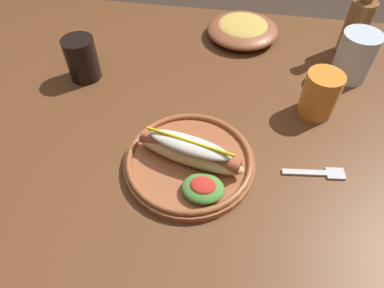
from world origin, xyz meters
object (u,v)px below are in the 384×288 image
at_px(glass_bottle, 358,23).
at_px(soda_cup, 82,59).
at_px(water_cup, 355,56).
at_px(extra_cup, 320,94).
at_px(hot_dog_plate, 190,160).
at_px(fork, 319,173).
at_px(side_bowl, 242,29).

bearing_deg(glass_bottle, soda_cup, -161.55).
relative_size(water_cup, extra_cup, 1.15).
bearing_deg(soda_cup, hot_dog_plate, -38.03).
relative_size(hot_dog_plate, glass_bottle, 1.10).
distance_m(hot_dog_plate, fork, 0.25).
relative_size(soda_cup, glass_bottle, 0.45).
distance_m(fork, extra_cup, 0.18).
relative_size(hot_dog_plate, fork, 2.11).
bearing_deg(side_bowl, fork, -68.37).
relative_size(fork, soda_cup, 1.16).
bearing_deg(extra_cup, fork, -90.77).
height_order(soda_cup, extra_cup, soda_cup).
height_order(fork, water_cup, water_cup).
distance_m(water_cup, extra_cup, 0.17).
distance_m(fork, glass_bottle, 0.45).
xyz_separation_m(water_cup, glass_bottle, (0.01, 0.11, 0.03)).
xyz_separation_m(water_cup, extra_cup, (-0.09, -0.15, -0.01)).
bearing_deg(fork, soda_cup, 152.10).
distance_m(water_cup, side_bowl, 0.31).
xyz_separation_m(fork, water_cup, (0.09, 0.32, 0.06)).
xyz_separation_m(glass_bottle, side_bowl, (-0.29, 0.03, -0.06)).
bearing_deg(extra_cup, water_cup, 58.17).
xyz_separation_m(soda_cup, water_cup, (0.65, 0.11, 0.01)).
distance_m(hot_dog_plate, glass_bottle, 0.58).
bearing_deg(side_bowl, soda_cup, -146.57).
distance_m(extra_cup, side_bowl, 0.34).
xyz_separation_m(fork, side_bowl, (-0.18, 0.46, 0.02)).
distance_m(hot_dog_plate, water_cup, 0.49).
height_order(hot_dog_plate, glass_bottle, glass_bottle).
bearing_deg(water_cup, hot_dog_plate, -134.51).
distance_m(soda_cup, water_cup, 0.66).
bearing_deg(soda_cup, water_cup, 9.62).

